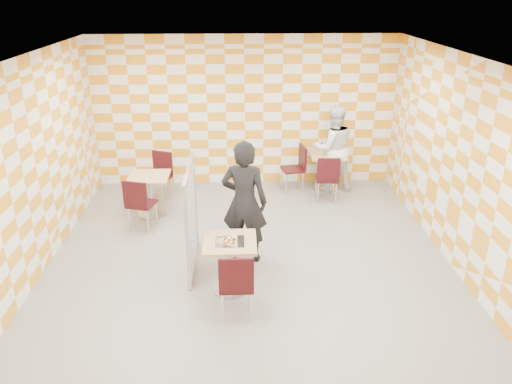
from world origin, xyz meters
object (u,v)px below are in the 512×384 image
Objects in this scene: chair_main_front at (236,282)px; soda_bottle at (335,149)px; chair_empty_far at (160,172)px; man_dark at (244,202)px; main_table at (230,257)px; chair_second_front at (327,176)px; sport_bottle at (322,148)px; chair_empty_near at (139,201)px; partition at (191,217)px; chair_second_side at (297,165)px; second_table at (327,165)px; empty_table at (150,188)px; man_white at (333,148)px.

soda_bottle is (1.97, 4.22, 0.31)m from chair_main_front.
chair_main_front is 1.00× the size of chair_empty_far.
soda_bottle is (1.84, 2.72, -0.08)m from man_dark.
chair_second_front is at bearing 58.08° from main_table.
sport_bottle is at bearing 89.57° from chair_second_front.
chair_empty_near is 4.62× the size of sport_bottle.
partition is (-0.64, 1.32, 0.25)m from chair_main_front.
chair_second_side is 2.69m from chair_empty_far.
chair_second_front reaches higher than second_table.
chair_second_side is at bearing 69.74° from main_table.
partition is at bearing 26.87° from man_dark.
main_table is 0.91m from partition.
soda_bottle reaches higher than chair_second_side.
empty_table is 3.47m from chair_main_front.
main_table is 3.76m from chair_second_side.
chair_main_front reaches higher than second_table.
second_table is 0.60m from chair_second_side.
chair_second_front reaches higher than main_table.
chair_second_side is (-0.60, -0.03, 0.04)m from second_table.
soda_bottle is at bearing 5.88° from chair_empty_far.
second_table is 0.36m from sport_bottle.
main_table is 0.81× the size of chair_empty_near.
chair_empty_near is at bearing -16.22° from man_dark.
man_white reaches higher than soda_bottle.
chair_second_front is at bearing 7.39° from empty_table.
partition is (-2.46, -2.89, 0.28)m from second_table.
sport_bottle is at bearing 7.94° from chair_empty_far.
chair_second_side and chair_empty_far have the same top height.
chair_main_front and chair_second_front have the same top height.
man_dark reaches higher than chair_second_side.
chair_empty_near is at bearing -162.49° from chair_second_front.
chair_second_front is at bearing 64.15° from chair_main_front.
empty_table is 3.65m from man_white.
chair_main_front is 1.00× the size of chair_second_front.
second_table is at bearing 81.18° from chair_second_front.
sport_bottle is at bearing 160.00° from soda_bottle.
man_dark is (-1.59, -2.04, 0.39)m from chair_second_front.
man_dark reaches higher than second_table.
partition reaches higher than chair_empty_far.
chair_second_front is (3.25, 0.42, 0.04)m from empty_table.
chair_empty_near is 3.81m from sport_bottle.
partition is 3.90m from soda_bottle.
chair_main_front is 1.56m from man_dark.
main_table is at bearing -66.92° from chair_empty_far.
chair_second_side is at bearing -177.42° from second_table.
main_table is 0.66m from chair_main_front.
second_table is 3.26× the size of soda_bottle.
empty_table is 0.76m from chair_empty_far.
sport_bottle is 0.26m from soda_bottle.
man_white reaches higher than main_table.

